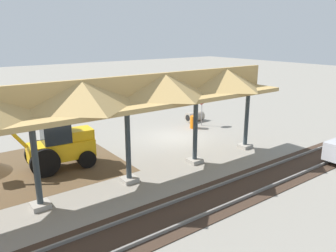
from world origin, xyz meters
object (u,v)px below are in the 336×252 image
object	(u,v)px
concrete_pipe	(195,117)
traffic_barrel	(194,122)
stop_sign	(202,103)
backhoe	(58,145)

from	to	relation	value
concrete_pipe	traffic_barrel	size ratio (longest dim) A/B	1.67
stop_sign	concrete_pipe	size ratio (longest dim) A/B	1.57
stop_sign	traffic_barrel	size ratio (longest dim) A/B	2.62
stop_sign	traffic_barrel	xyz separation A→B (m)	(0.93, 0.21, -1.25)
backhoe	traffic_barrel	size ratio (longest dim) A/B	5.88
concrete_pipe	traffic_barrel	xyz separation A→B (m)	(1.32, 1.43, 0.07)
traffic_barrel	backhoe	bearing A→B (deg)	8.74
concrete_pipe	backhoe	bearing A→B (deg)	14.52
stop_sign	backhoe	size ratio (longest dim) A/B	0.45
stop_sign	backhoe	world-z (taller)	backhoe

